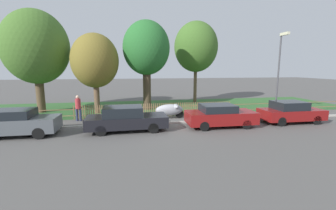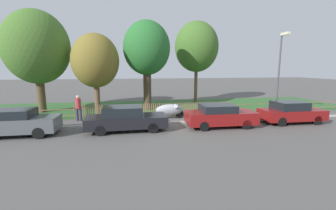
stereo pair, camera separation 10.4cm
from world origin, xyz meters
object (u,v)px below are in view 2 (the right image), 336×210
object	(u,v)px
tree_behind_motorcycle	(95,61)
tree_far_left	(197,47)
covered_motorcycle	(170,110)
street_lamp	(280,66)
parked_car_silver_hatchback	(18,122)
tree_nearest_kerb	(37,48)
tree_mid_park	(147,49)
parked_car_red_compact	(291,112)
parked_car_black_saloon	(126,119)
pedestrian_by_lamp	(78,106)
parked_car_navy_estate	(220,115)

from	to	relation	value
tree_behind_motorcycle	tree_far_left	size ratio (longest dim) A/B	0.76
covered_motorcycle	tree_far_left	distance (m)	9.59
street_lamp	parked_car_silver_hatchback	bearing A→B (deg)	-174.69
tree_nearest_kerb	tree_far_left	world-z (taller)	tree_far_left
tree_behind_motorcycle	parked_car_silver_hatchback	bearing A→B (deg)	-120.65
tree_mid_park	parked_car_silver_hatchback	bearing A→B (deg)	-138.64
tree_behind_motorcycle	street_lamp	world-z (taller)	tree_behind_motorcycle
parked_car_red_compact	tree_mid_park	world-z (taller)	tree_mid_park
tree_far_left	parked_car_silver_hatchback	bearing A→B (deg)	-142.36
parked_car_black_saloon	tree_behind_motorcycle	world-z (taller)	tree_behind_motorcycle
parked_car_black_saloon	covered_motorcycle	distance (m)	4.05
parked_car_black_saloon	parked_car_red_compact	distance (m)	10.63
parked_car_silver_hatchback	parked_car_black_saloon	xyz separation A→B (m)	(5.61, 0.01, -0.02)
parked_car_silver_hatchback	parked_car_black_saloon	size ratio (longest dim) A/B	0.86
tree_nearest_kerb	pedestrian_by_lamp	xyz separation A→B (m)	(3.59, -3.68, -4.13)
parked_car_silver_hatchback	tree_far_left	distance (m)	16.76
pedestrian_by_lamp	tree_behind_motorcycle	bearing A→B (deg)	-91.75
tree_far_left	parked_car_navy_estate	bearing A→B (deg)	-98.26
tree_mid_park	tree_far_left	size ratio (longest dim) A/B	0.91
parked_car_black_saloon	street_lamp	world-z (taller)	street_lamp
tree_nearest_kerb	parked_car_black_saloon	bearing A→B (deg)	-44.81
covered_motorcycle	tree_far_left	world-z (taller)	tree_far_left
tree_far_left	street_lamp	world-z (taller)	tree_far_left
covered_motorcycle	pedestrian_by_lamp	distance (m)	6.28
covered_motorcycle	tree_mid_park	size ratio (longest dim) A/B	0.28
covered_motorcycle	tree_mid_park	xyz separation A→B (m)	(-1.29, 3.85, 4.49)
parked_car_silver_hatchback	street_lamp	xyz separation A→B (m)	(16.24, 1.51, 2.97)
parked_car_navy_estate	tree_far_left	bearing A→B (deg)	83.14
pedestrian_by_lamp	parked_car_black_saloon	bearing A→B (deg)	154.07
parked_car_silver_hatchback	tree_mid_park	size ratio (longest dim) A/B	0.52
parked_car_navy_estate	tree_behind_motorcycle	size ratio (longest dim) A/B	0.68
tree_behind_motorcycle	covered_motorcycle	bearing A→B (deg)	-29.04
parked_car_black_saloon	tree_mid_park	size ratio (longest dim) A/B	0.61
tree_behind_motorcycle	tree_mid_park	xyz separation A→B (m)	(4.06, 0.88, 1.04)
street_lamp	parked_car_navy_estate	bearing A→B (deg)	-162.39
parked_car_silver_hatchback	tree_behind_motorcycle	xyz separation A→B (m)	(3.33, 5.62, 3.35)
parked_car_silver_hatchback	tree_mid_park	xyz separation A→B (m)	(7.38, 6.50, 4.39)
pedestrian_by_lamp	street_lamp	xyz separation A→B (m)	(13.82, -1.55, 2.71)
tree_mid_park	pedestrian_by_lamp	size ratio (longest dim) A/B	4.25
parked_car_silver_hatchback	tree_far_left	xyz separation A→B (m)	(12.69, 9.79, 4.90)
parked_car_black_saloon	street_lamp	size ratio (longest dim) A/B	0.77
tree_behind_motorcycle	street_lamp	distance (m)	13.55
pedestrian_by_lamp	tree_far_left	bearing A→B (deg)	-128.97
tree_behind_motorcycle	street_lamp	bearing A→B (deg)	-17.65
parked_car_red_compact	street_lamp	size ratio (longest dim) A/B	0.68
covered_motorcycle	street_lamp	size ratio (longest dim) A/B	0.35
parked_car_red_compact	tree_nearest_kerb	xyz separation A→B (m)	(-17.41, 6.66, 4.41)
parked_car_black_saloon	parked_car_red_compact	bearing A→B (deg)	-0.47
tree_far_left	pedestrian_by_lamp	distance (m)	13.13
tree_nearest_kerb	tree_behind_motorcycle	size ratio (longest dim) A/B	1.29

